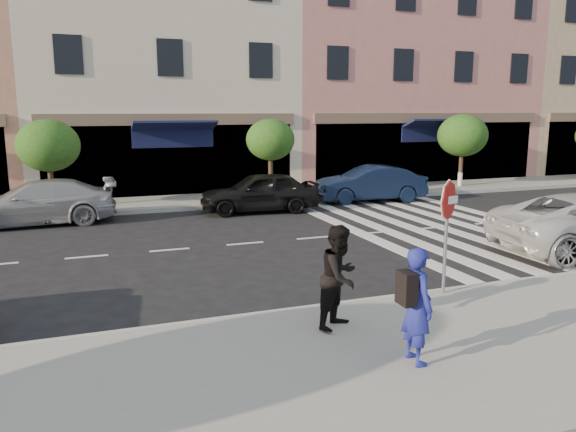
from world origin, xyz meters
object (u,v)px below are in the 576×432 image
(car_far_left, at_px, (36,203))
(car_far_mid, at_px, (260,192))
(photographer, at_px, (417,306))
(walker, at_px, (340,276))
(car_far_right, at_px, (370,184))
(stop_sign, at_px, (448,210))

(car_far_left, relative_size, car_far_mid, 1.15)
(photographer, distance_m, walker, 1.56)
(car_far_right, bearing_deg, walker, -22.92)
(car_far_right, bearing_deg, car_far_mid, -74.18)
(photographer, xyz_separation_m, car_far_left, (-5.49, 12.71, -0.26))
(car_far_right, bearing_deg, car_far_left, -80.69)
(stop_sign, relative_size, car_far_left, 0.45)
(photographer, relative_size, car_far_left, 0.34)
(stop_sign, height_order, car_far_left, stop_sign)
(walker, relative_size, car_far_mid, 0.40)
(car_far_mid, bearing_deg, walker, -5.65)
(car_far_left, bearing_deg, car_far_mid, 86.57)
(photographer, bearing_deg, walker, 17.63)
(stop_sign, bearing_deg, car_far_left, 114.19)
(car_far_left, bearing_deg, walker, 23.37)
(stop_sign, xyz_separation_m, photographer, (-2.12, -2.32, -0.78))
(walker, relative_size, car_far_left, 0.35)
(car_far_left, relative_size, car_far_right, 1.12)
(photographer, height_order, car_far_right, photographer)
(walker, height_order, car_far_right, walker)
(walker, height_order, car_far_mid, walker)
(stop_sign, relative_size, walker, 1.31)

